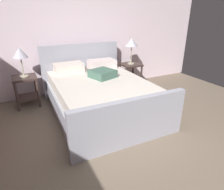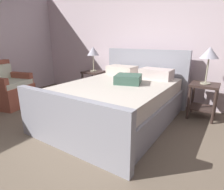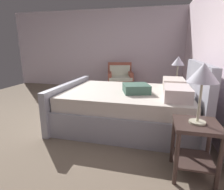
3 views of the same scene
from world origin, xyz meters
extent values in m
cube|color=#786756|center=(0.00, 0.00, -0.01)|extent=(6.30, 5.78, 0.02)
cube|color=silver|center=(0.00, 2.95, 1.27)|extent=(6.42, 0.12, 2.54)
cube|color=#A2A3B0|center=(-0.13, 1.59, 0.20)|extent=(1.65, 2.13, 0.40)
cube|color=#A2A3B0|center=(-0.11, 2.69, 0.56)|extent=(1.73, 0.13, 1.12)
cube|color=#A2A3B0|center=(-0.15, 0.49, 0.35)|extent=(1.73, 0.13, 0.71)
cube|color=silver|center=(-0.13, 1.59, 0.51)|extent=(1.57, 2.07, 0.22)
cube|color=silver|center=(-0.48, 2.37, 0.71)|extent=(0.57, 0.37, 0.18)
cube|color=silver|center=(0.25, 2.36, 0.71)|extent=(0.57, 0.37, 0.18)
cube|color=#436958|center=(-0.01, 1.75, 0.69)|extent=(0.50, 0.50, 0.14)
cube|color=#3F2E29|center=(1.05, 2.47, 0.58)|extent=(0.44, 0.44, 0.04)
cube|color=#3F2E29|center=(1.05, 2.47, 0.18)|extent=(0.40, 0.40, 0.02)
cylinder|color=#3F2E29|center=(0.86, 2.28, 0.28)|extent=(0.04, 0.04, 0.56)
cylinder|color=#3F2E29|center=(1.24, 2.28, 0.28)|extent=(0.04, 0.04, 0.56)
cylinder|color=#3F2E29|center=(0.86, 2.66, 0.28)|extent=(0.04, 0.04, 0.56)
cylinder|color=#3F2E29|center=(1.24, 2.66, 0.28)|extent=(0.04, 0.04, 0.56)
cylinder|color=#B7B293|center=(1.05, 2.47, 0.61)|extent=(0.16, 0.16, 0.02)
cylinder|color=#B7B293|center=(1.05, 2.47, 0.82)|extent=(0.02, 0.02, 0.40)
cone|color=silver|center=(1.05, 2.47, 1.11)|extent=(0.29, 0.29, 0.18)
cube|color=#3F2E29|center=(-1.32, 2.51, 0.58)|extent=(0.44, 0.44, 0.04)
cube|color=#3F2E29|center=(-1.32, 2.51, 0.18)|extent=(0.40, 0.40, 0.02)
cylinder|color=#3F2E29|center=(-1.51, 2.32, 0.28)|extent=(0.04, 0.04, 0.56)
cylinder|color=#3F2E29|center=(-1.13, 2.32, 0.28)|extent=(0.04, 0.04, 0.56)
cylinder|color=#3F2E29|center=(-1.51, 2.70, 0.28)|extent=(0.04, 0.04, 0.56)
cylinder|color=#3F2E29|center=(-1.13, 2.70, 0.28)|extent=(0.04, 0.04, 0.56)
cylinder|color=#B7B293|center=(-1.32, 2.51, 0.61)|extent=(0.16, 0.16, 0.02)
cylinder|color=#B7B293|center=(-1.32, 2.51, 0.79)|extent=(0.02, 0.02, 0.34)
cone|color=silver|center=(-1.32, 2.51, 1.06)|extent=(0.27, 0.27, 0.19)
camera|label=1|loc=(-1.40, -1.43, 1.73)|focal=31.17mm
camera|label=2|loc=(1.36, -0.91, 1.30)|focal=29.89mm
camera|label=3|loc=(2.90, 2.02, 1.33)|focal=29.16mm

